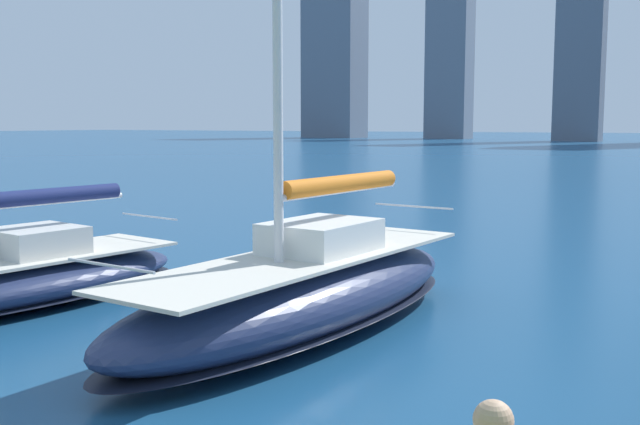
{
  "coord_description": "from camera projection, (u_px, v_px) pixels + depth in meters",
  "views": [
    {
      "loc": [
        -5.4,
        3.25,
        3.63
      ],
      "look_at": [
        0.41,
        -7.23,
        2.2
      ],
      "focal_mm": 42.0,
      "sensor_mm": 36.0,
      "label": 1
    }
  ],
  "objects": [
    {
      "name": "sailboat_orange",
      "position": [
        304.0,
        289.0,
        12.99
      ],
      "size": [
        3.37,
        9.3,
        12.11
      ],
      "color": "navy",
      "rests_on": "ground"
    },
    {
      "name": "sailboat_navy",
      "position": [
        19.0,
        274.0,
        14.99
      ],
      "size": [
        3.77,
        7.8,
        12.66
      ],
      "color": "navy",
      "rests_on": "ground"
    }
  ]
}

